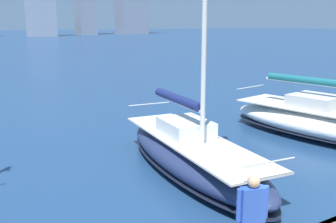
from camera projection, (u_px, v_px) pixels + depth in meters
sailboat_teal at (324, 122)px, 17.37m from camera, size 4.50×9.52×12.03m
sailboat_navy at (192, 153)px, 13.34m from camera, size 3.37×8.82×9.35m
person_blue_shirt at (252, 211)px, 7.17m from camera, size 0.61×0.32×1.73m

